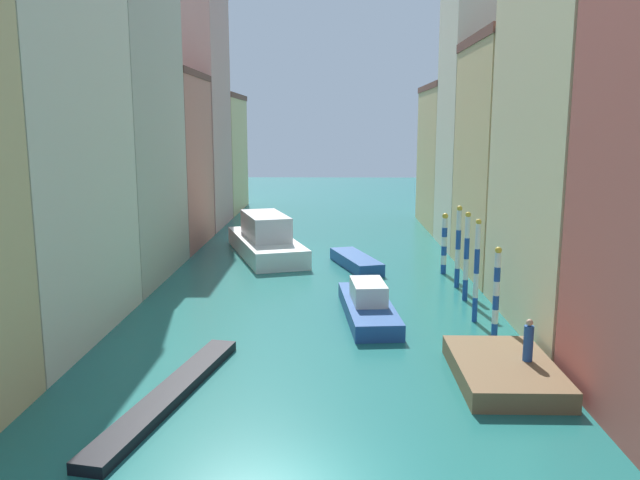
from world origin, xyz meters
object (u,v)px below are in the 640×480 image
waterfront_dock (504,371)px  mooring_pole_3 (458,246)px  mooring_pole_2 (466,256)px  vaporetto_white (266,240)px  motorboat_0 (368,305)px  gondola_black (170,394)px  motorboat_1 (356,261)px  mooring_pole_4 (444,243)px  mooring_pole_1 (477,270)px  person_on_dock (528,341)px  mooring_pole_0 (496,292)px

waterfront_dock → mooring_pole_3: 14.10m
mooring_pole_2 → waterfront_dock: bearing=-94.0°
mooring_pole_2 → vaporetto_white: mooring_pole_2 is taller
vaporetto_white → motorboat_0: size_ratio=1.50×
mooring_pole_3 → motorboat_0: 8.34m
gondola_black → motorboat_1: size_ratio=1.59×
mooring_pole_4 → vaporetto_white: mooring_pole_4 is taller
mooring_pole_1 → motorboat_1: size_ratio=0.77×
mooring_pole_3 → motorboat_1: 8.07m
mooring_pole_3 → mooring_pole_2: bearing=-91.8°
mooring_pole_4 → motorboat_1: bearing=162.8°
person_on_dock → mooring_pole_1: mooring_pole_1 is taller
mooring_pole_0 → mooring_pole_1: (-0.39, 2.33, 0.44)m
mooring_pole_2 → mooring_pole_4: (-0.10, 6.36, -0.46)m
mooring_pole_0 → mooring_pole_2: bearing=90.7°
gondola_black → person_on_dock: bearing=8.8°
person_on_dock → vaporetto_white: size_ratio=0.13×
mooring_pole_4 → waterfront_dock: bearing=-92.3°
mooring_pole_0 → motorboat_1: (-5.74, 14.26, -1.72)m
mooring_pole_0 → mooring_pole_1: 2.40m
person_on_dock → motorboat_0: size_ratio=0.20×
vaporetto_white → gondola_black: bearing=-91.6°
mooring_pole_3 → vaporetto_white: (-12.21, 9.19, -1.32)m
person_on_dock → mooring_pole_4: size_ratio=0.41×
mooring_pole_1 → motorboat_1: (-5.35, 11.94, -2.16)m
mooring_pole_1 → motorboat_1: bearing=114.1°
mooring_pole_4 → mooring_pole_3: bearing=-87.0°
mooring_pole_3 → vaporetto_white: bearing=143.0°
mooring_pole_0 → vaporetto_white: size_ratio=0.34×
waterfront_dock → mooring_pole_4: mooring_pole_4 is taller
mooring_pole_0 → gondola_black: 14.75m
mooring_pole_0 → mooring_pole_4: 12.55m
mooring_pole_4 → mooring_pole_1: bearing=-91.2°
vaporetto_white → motorboat_1: size_ratio=1.85×
person_on_dock → mooring_pole_1: 7.27m
mooring_pole_1 → gondola_black: 15.71m
waterfront_dock → mooring_pole_3: size_ratio=1.21×
mooring_pole_0 → mooring_pole_3: size_ratio=0.86×
gondola_black → motorboat_1: motorboat_1 is taller
waterfront_dock → mooring_pole_1: bearing=86.2°
person_on_dock → waterfront_dock: bearing=-175.3°
mooring_pole_2 → vaporetto_white: (-12.12, 11.99, -1.32)m
motorboat_1 → gondola_black: bearing=-108.8°
person_on_dock → gondola_black: bearing=-171.2°
mooring_pole_0 → vaporetto_white: (-12.20, 18.17, -0.96)m
mooring_pole_3 → gondola_black: bearing=-129.2°
mooring_pole_2 → gondola_black: bearing=-134.6°
mooring_pole_4 → mooring_pole_2: bearing=-89.1°
waterfront_dock → gondola_black: 12.20m
waterfront_dock → motorboat_0: size_ratio=0.72×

